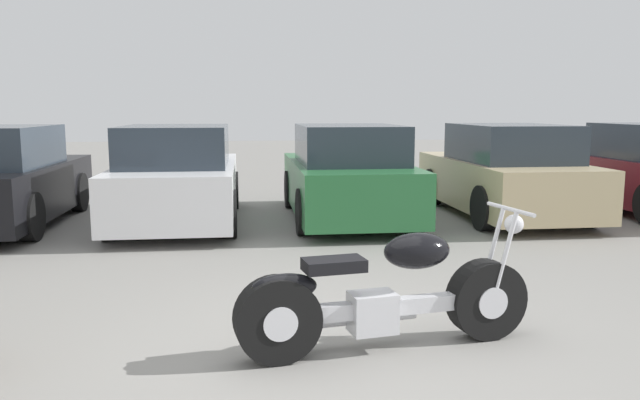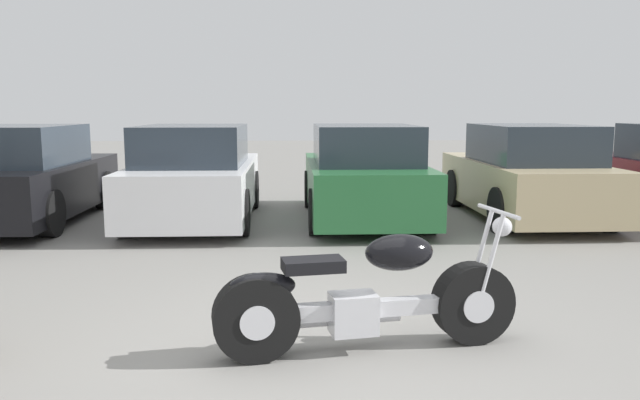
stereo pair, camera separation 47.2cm
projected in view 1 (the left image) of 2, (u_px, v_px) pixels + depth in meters
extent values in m
plane|color=gray|center=(335.00, 348.00, 4.72)|extent=(60.00, 60.00, 0.00)
cylinder|color=black|center=(486.00, 299.00, 4.90)|extent=(0.64, 0.30, 0.62)
cylinder|color=silver|center=(486.00, 299.00, 4.90)|extent=(0.28, 0.26, 0.25)
cylinder|color=black|center=(278.00, 320.00, 4.43)|extent=(0.64, 0.30, 0.62)
cylinder|color=silver|center=(278.00, 320.00, 4.43)|extent=(0.28, 0.26, 0.25)
cube|color=silver|center=(387.00, 307.00, 4.66)|extent=(1.28, 0.32, 0.12)
cube|color=silver|center=(373.00, 312.00, 4.63)|extent=(0.38, 0.29, 0.30)
ellipsoid|color=black|center=(417.00, 251.00, 4.66)|extent=(0.57, 0.40, 0.27)
cube|color=black|center=(334.00, 265.00, 4.49)|extent=(0.47, 0.31, 0.09)
ellipsoid|color=black|center=(284.00, 287.00, 4.41)|extent=(0.51, 0.28, 0.20)
cylinder|color=silver|center=(505.00, 257.00, 4.78)|extent=(0.22, 0.07, 0.72)
cylinder|color=silver|center=(492.00, 252.00, 4.95)|extent=(0.22, 0.07, 0.72)
cylinder|color=silver|center=(510.00, 209.00, 4.84)|extent=(0.13, 0.62, 0.03)
sphere|color=silver|center=(514.00, 224.00, 4.87)|extent=(0.15, 0.15, 0.15)
cylinder|color=silver|center=(337.00, 321.00, 4.71)|extent=(1.28, 0.29, 0.08)
cube|color=black|center=(1.00, 190.00, 9.54)|extent=(1.75, 4.05, 0.78)
cylinder|color=black|center=(79.00, 192.00, 10.91)|extent=(0.20, 0.67, 0.67)
cylinder|color=black|center=(30.00, 217.00, 8.44)|extent=(0.20, 0.67, 0.67)
cube|color=white|center=(179.00, 188.00, 9.80)|extent=(1.75, 4.05, 0.78)
cube|color=#28333D|center=(176.00, 145.00, 9.46)|extent=(1.54, 2.11, 0.59)
cylinder|color=black|center=(139.00, 192.00, 10.96)|extent=(0.20, 0.67, 0.67)
cylinder|color=black|center=(233.00, 190.00, 11.16)|extent=(0.20, 0.67, 0.67)
cylinder|color=black|center=(109.00, 216.00, 8.50)|extent=(0.20, 0.67, 0.67)
cylinder|color=black|center=(230.00, 214.00, 8.69)|extent=(0.20, 0.67, 0.67)
cube|color=#286B38|center=(346.00, 185.00, 10.14)|extent=(1.75, 4.05, 0.78)
cube|color=#28333D|center=(349.00, 144.00, 9.80)|extent=(1.54, 2.11, 0.59)
cylinder|color=black|center=(291.00, 189.00, 11.31)|extent=(0.20, 0.67, 0.67)
cylinder|color=black|center=(379.00, 188.00, 11.50)|extent=(0.20, 0.67, 0.67)
cylinder|color=black|center=(304.00, 212.00, 8.84)|extent=(0.20, 0.67, 0.67)
cylinder|color=black|center=(416.00, 210.00, 9.04)|extent=(0.20, 0.67, 0.67)
cube|color=#C6B284|center=(503.00, 183.00, 10.48)|extent=(1.75, 4.05, 0.78)
cube|color=#28333D|center=(511.00, 143.00, 10.14)|extent=(1.54, 2.11, 0.59)
cylinder|color=black|center=(433.00, 187.00, 11.65)|extent=(0.20, 0.67, 0.67)
cylinder|color=black|center=(516.00, 185.00, 11.84)|extent=(0.20, 0.67, 0.67)
cylinder|color=black|center=(484.00, 208.00, 9.18)|extent=(0.20, 0.67, 0.67)
cylinder|color=black|center=(588.00, 206.00, 9.38)|extent=(0.20, 0.67, 0.67)
cylinder|color=black|center=(568.00, 185.00, 11.99)|extent=(0.20, 0.67, 0.67)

